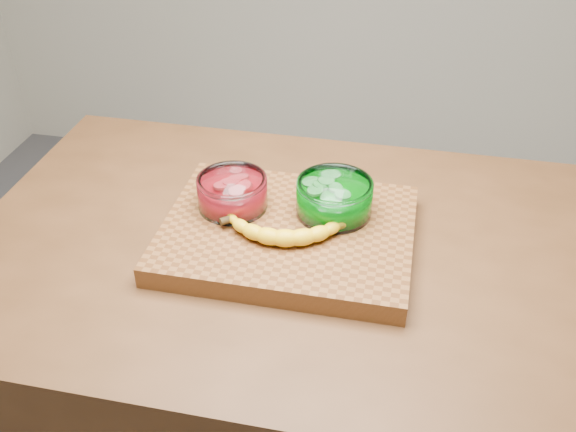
# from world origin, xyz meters

# --- Properties ---
(counter) EXTENTS (1.20, 0.80, 0.90)m
(counter) POSITION_xyz_m (0.00, 0.00, 0.45)
(counter) COLOR #502F18
(counter) RESTS_ON ground
(cutting_board) EXTENTS (0.45, 0.35, 0.04)m
(cutting_board) POSITION_xyz_m (0.00, 0.00, 0.92)
(cutting_board) COLOR brown
(cutting_board) RESTS_ON counter
(bowl_red) EXTENTS (0.13, 0.13, 0.06)m
(bowl_red) POSITION_xyz_m (-0.11, 0.04, 0.97)
(bowl_red) COLOR white
(bowl_red) RESTS_ON cutting_board
(bowl_green) EXTENTS (0.14, 0.14, 0.07)m
(bowl_green) POSITION_xyz_m (0.07, 0.06, 0.97)
(bowl_green) COLOR white
(bowl_green) RESTS_ON cutting_board
(banana) EXTENTS (0.25, 0.13, 0.04)m
(banana) POSITION_xyz_m (-0.00, -0.03, 0.96)
(banana) COLOR yellow
(banana) RESTS_ON cutting_board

